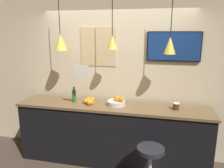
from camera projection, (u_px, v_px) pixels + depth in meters
back_wall at (117, 73)px, 3.76m from camera, size 8.00×0.06×2.90m
service_counter at (112, 134)px, 3.61m from camera, size 3.10×0.58×1.01m
bar_stool at (150, 162)px, 2.96m from camera, size 0.43×0.43×0.65m
fruit_bowl at (117, 102)px, 3.48m from camera, size 0.29×0.29×0.16m
orange_pile at (89, 101)px, 3.58m from camera, size 0.18×0.26×0.09m
juice_bottle at (74, 96)px, 3.62m from camera, size 0.06×0.06×0.26m
spread_jar at (176, 106)px, 3.29m from camera, size 0.09×0.09×0.10m
pendant_lamp_left at (61, 42)px, 3.46m from camera, size 0.21×0.21×0.94m
pendant_lamp_middle at (112, 42)px, 3.28m from camera, size 0.16×0.16×0.91m
pendant_lamp_right at (170, 45)px, 3.10m from camera, size 0.17×0.17×0.96m
mounted_tv at (174, 46)px, 3.40m from camera, size 0.83×0.04×0.46m
hanging_menu_board at (81, 71)px, 3.25m from camera, size 0.24×0.01×0.17m
wall_poster at (98, 47)px, 3.69m from camera, size 0.62×0.01×0.65m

